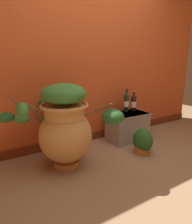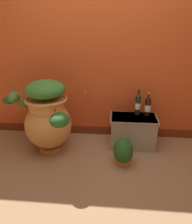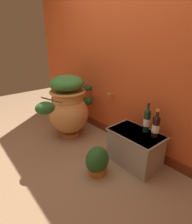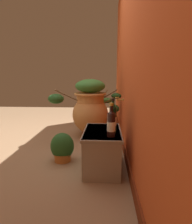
{
  "view_description": "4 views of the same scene",
  "coord_description": "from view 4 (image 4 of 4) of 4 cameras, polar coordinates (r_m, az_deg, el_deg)",
  "views": [
    {
      "loc": [
        -1.39,
        -1.34,
        1.16
      ],
      "look_at": [
        -0.07,
        0.81,
        0.51
      ],
      "focal_mm": 31.54,
      "sensor_mm": 36.0,
      "label": 1
    },
    {
      "loc": [
        0.23,
        -1.85,
        1.54
      ],
      "look_at": [
        -0.01,
        0.77,
        0.49
      ],
      "focal_mm": 34.62,
      "sensor_mm": 36.0,
      "label": 2
    },
    {
      "loc": [
        1.58,
        -0.7,
        1.42
      ],
      "look_at": [
        -0.18,
        0.78,
        0.47
      ],
      "focal_mm": 28.75,
      "sensor_mm": 36.0,
      "label": 3
    },
    {
      "loc": [
        2.29,
        0.86,
        0.96
      ],
      "look_at": [
        0.01,
        0.72,
        0.52
      ],
      "focal_mm": 28.7,
      "sensor_mm": 36.0,
      "label": 4
    }
  ],
  "objects": [
    {
      "name": "back_wall",
      "position": [
        2.34,
        12.37,
        18.76
      ],
      "size": [
        4.4,
        0.33,
        2.6
      ],
      "color": "#D15123",
      "rests_on": "ground_plane"
    },
    {
      "name": "ground_plane",
      "position": [
        2.63,
        -16.28,
        -11.08
      ],
      "size": [
        7.0,
        7.0,
        0.0
      ],
      "primitive_type": "plane",
      "color": "#9E7A56"
    },
    {
      "name": "stone_ledge",
      "position": [
        1.94,
        2.0,
        -11.47
      ],
      "size": [
        0.62,
        0.39,
        0.42
      ],
      "color": "#9E9384",
      "rests_on": "ground_plane"
    },
    {
      "name": "potted_shrub",
      "position": [
        2.16,
        -10.67,
        -11.18
      ],
      "size": [
        0.23,
        0.27,
        0.34
      ],
      "color": "#C17033",
      "rests_on": "ground_plane"
    },
    {
      "name": "terracotta_urn",
      "position": [
        2.95,
        -1.77,
        1.43
      ],
      "size": [
        1.04,
        1.12,
        0.94
      ],
      "color": "#D68E4C",
      "rests_on": "ground_plane"
    },
    {
      "name": "wine_bottle_middle",
      "position": [
        1.79,
        5.4,
        -2.0
      ],
      "size": [
        0.07,
        0.07,
        0.35
      ],
      "color": "black",
      "rests_on": "stone_ledge"
    },
    {
      "name": "wine_bottle_left",
      "position": [
        1.67,
        4.88,
        -3.5
      ],
      "size": [
        0.08,
        0.08,
        0.32
      ],
      "color": "black",
      "rests_on": "stone_ledge"
    }
  ]
}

